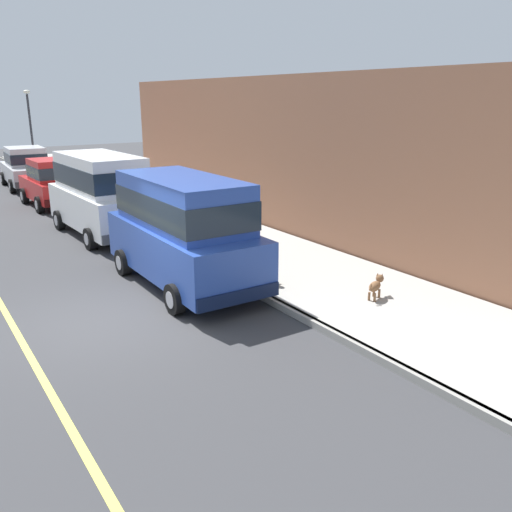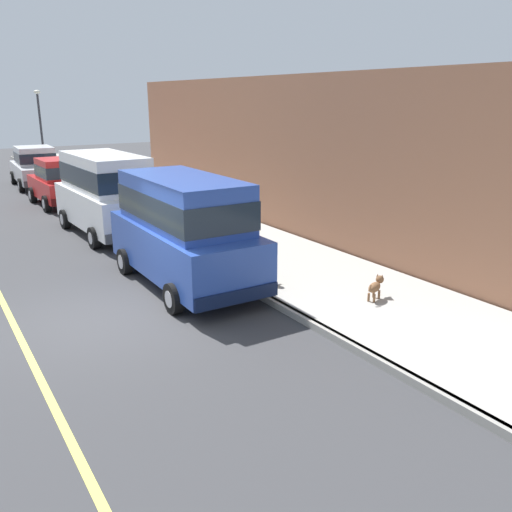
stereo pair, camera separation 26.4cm
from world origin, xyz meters
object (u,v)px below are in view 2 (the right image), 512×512
(car_blue_van, at_px, (184,226))
(car_silver_sedan, at_px, (36,166))
(dog_brown, at_px, (376,286))
(fire_hydrant, at_px, (267,269))
(car_white_van, at_px, (106,190))
(street_lamp, at_px, (40,121))
(car_red_hatchback, at_px, (60,181))

(car_blue_van, distance_m, car_silver_sedan, 16.80)
(dog_brown, height_order, fire_hydrant, fire_hydrant)
(car_blue_van, xyz_separation_m, dog_brown, (2.79, -3.34, -0.97))
(fire_hydrant, bearing_deg, car_white_van, 101.67)
(street_lamp, bearing_deg, car_white_van, -94.87)
(dog_brown, height_order, street_lamp, street_lamp)
(car_silver_sedan, bearing_deg, car_red_hatchback, -91.09)
(car_blue_van, distance_m, fire_hydrant, 2.14)
(car_red_hatchback, bearing_deg, car_silver_sedan, 88.91)
(car_red_hatchback, relative_size, street_lamp, 0.87)
(fire_hydrant, height_order, street_lamp, street_lamp)
(street_lamp, bearing_deg, dog_brown, -86.65)
(car_silver_sedan, relative_size, fire_hydrant, 6.43)
(car_blue_van, relative_size, car_silver_sedan, 1.05)
(car_blue_van, bearing_deg, car_silver_sedan, 90.11)
(car_silver_sedan, height_order, street_lamp, street_lamp)
(car_silver_sedan, bearing_deg, dog_brown, -82.03)
(dog_brown, distance_m, fire_hydrant, 2.46)
(car_red_hatchback, relative_size, fire_hydrant, 5.32)
(car_blue_van, relative_size, dog_brown, 6.93)
(car_white_van, distance_m, dog_brown, 9.53)
(car_silver_sedan, xyz_separation_m, street_lamp, (1.36, 4.74, 1.92))
(car_red_hatchback, height_order, dog_brown, car_red_hatchback)
(dog_brown, relative_size, street_lamp, 0.16)
(car_red_hatchback, relative_size, dog_brown, 5.43)
(car_silver_sedan, distance_m, fire_hydrant, 18.16)
(car_white_van, bearing_deg, car_silver_sedan, 90.07)
(dog_brown, relative_size, fire_hydrant, 0.98)
(car_red_hatchback, xyz_separation_m, car_silver_sedan, (0.10, 5.46, 0.01))
(car_blue_van, relative_size, street_lamp, 1.11)
(car_red_hatchback, bearing_deg, car_white_van, -88.80)
(car_blue_van, distance_m, car_red_hatchback, 11.34)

